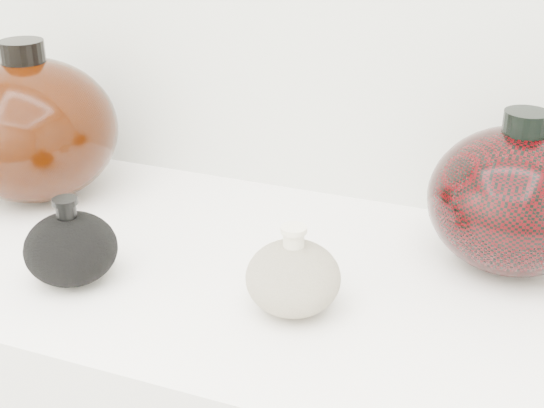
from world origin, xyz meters
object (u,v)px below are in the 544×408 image
at_px(black_gourd_vase, 71,248).
at_px(right_round_pot, 515,199).
at_px(cream_gourd_vase, 293,277).
at_px(left_round_pot, 33,129).

height_order(black_gourd_vase, right_round_pot, right_round_pot).
height_order(black_gourd_vase, cream_gourd_vase, black_gourd_vase).
height_order(cream_gourd_vase, right_round_pot, right_round_pot).
height_order(cream_gourd_vase, left_round_pot, left_round_pot).
xyz_separation_m(black_gourd_vase, left_round_pot, (-0.20, 0.20, 0.06)).
relative_size(black_gourd_vase, cream_gourd_vase, 0.95).
bearing_deg(right_round_pot, cream_gourd_vase, -137.56).
distance_m(black_gourd_vase, left_round_pot, 0.28).
bearing_deg(cream_gourd_vase, right_round_pot, 42.44).
relative_size(cream_gourd_vase, left_round_pot, 0.42).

